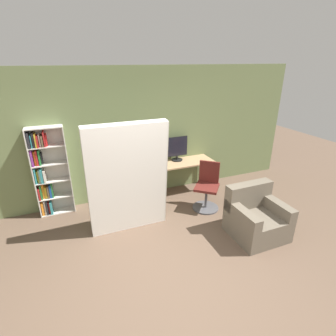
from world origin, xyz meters
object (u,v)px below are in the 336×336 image
at_px(monitor, 177,148).
at_px(bookshelf, 47,172).
at_px(armchair, 256,217).
at_px(mattress_near, 128,180).
at_px(office_chair, 207,190).

distance_m(monitor, bookshelf, 2.63).
bearing_deg(bookshelf, armchair, -32.73).
bearing_deg(mattress_near, monitor, 38.57).
distance_m(monitor, office_chair, 1.15).
bearing_deg(monitor, armchair, -74.39).
relative_size(office_chair, bookshelf, 0.55).
relative_size(bookshelf, armchair, 2.01).
distance_m(office_chair, mattress_near, 1.71).
bearing_deg(armchair, office_chair, 106.79).
bearing_deg(monitor, bookshelf, 179.29).
relative_size(monitor, mattress_near, 0.28).
xyz_separation_m(monitor, mattress_near, (-1.37, -1.09, -0.04)).
xyz_separation_m(office_chair, armchair, (0.32, -1.08, -0.07)).
xyz_separation_m(monitor, office_chair, (0.24, -0.94, -0.62)).
height_order(monitor, mattress_near, mattress_near).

